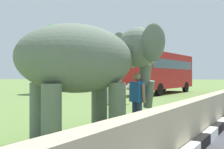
# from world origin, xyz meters

# --- Properties ---
(barrier_parapet) EXTENTS (28.00, 0.36, 1.00)m
(barrier_parapet) POSITION_xyz_m (2.00, 3.83, 0.50)
(barrier_parapet) COLOR tan
(barrier_parapet) RESTS_ON ground_plane
(elephant) EXTENTS (4.02, 3.27, 2.96)m
(elephant) POSITION_xyz_m (1.40, 6.13, 1.94)
(elephant) COLOR slate
(elephant) RESTS_ON ground_plane
(person_handler) EXTENTS (0.36, 0.65, 1.66)m
(person_handler) POSITION_xyz_m (2.75, 5.52, 0.93)
(person_handler) COLOR navy
(person_handler) RESTS_ON ground_plane
(bus_red) EXTENTS (9.23, 2.99, 3.50)m
(bus_red) POSITION_xyz_m (18.06, 10.87, 2.08)
(bus_red) COLOR #B21E1E
(bus_red) RESTS_ON ground_plane
(cow_near) EXTENTS (1.67, 1.59, 1.23)m
(cow_near) POSITION_xyz_m (8.25, 9.66, 0.87)
(cow_near) COLOR beige
(cow_near) RESTS_ON ground_plane
(tree_distant) EXTENTS (2.83, 2.83, 6.24)m
(tree_distant) POSITION_xyz_m (13.06, 19.08, 4.76)
(tree_distant) COLOR brown
(tree_distant) RESTS_ON ground_plane
(hill_east) EXTENTS (36.04, 28.83, 15.25)m
(hill_east) POSITION_xyz_m (55.00, 36.92, 0.00)
(hill_east) COLOR slate
(hill_east) RESTS_ON ground_plane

